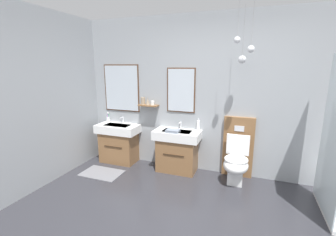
{
  "coord_description": "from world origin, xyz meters",
  "views": [
    {
      "loc": [
        0.52,
        -1.83,
        1.8
      ],
      "look_at": [
        -0.77,
        1.67,
        0.95
      ],
      "focal_mm": 24.8,
      "sensor_mm": 36.0,
      "label": 1
    }
  ],
  "objects_px": {
    "toothbrush_cup": "(108,119)",
    "soap_dispenser": "(198,125)",
    "folded_hand_towel": "(173,131)",
    "vanity_sink_left": "(119,142)",
    "vanity_sink_right": "(177,149)",
    "toilet": "(237,158)"
  },
  "relations": [
    {
      "from": "vanity_sink_left",
      "to": "toilet",
      "type": "height_order",
      "value": "toilet"
    },
    {
      "from": "soap_dispenser",
      "to": "toilet",
      "type": "bearing_deg",
      "value": -14.29
    },
    {
      "from": "vanity_sink_right",
      "to": "soap_dispenser",
      "type": "xyz_separation_m",
      "value": [
        0.32,
        0.15,
        0.43
      ]
    },
    {
      "from": "toothbrush_cup",
      "to": "folded_hand_towel",
      "type": "xyz_separation_m",
      "value": [
        1.43,
        -0.27,
        -0.03
      ]
    },
    {
      "from": "folded_hand_towel",
      "to": "toilet",
      "type": "bearing_deg",
      "value": 5.94
    },
    {
      "from": "soap_dispenser",
      "to": "folded_hand_towel",
      "type": "xyz_separation_m",
      "value": [
        -0.36,
        -0.28,
        -0.07
      ]
    },
    {
      "from": "soap_dispenser",
      "to": "vanity_sink_left",
      "type": "bearing_deg",
      "value": -174.04
    },
    {
      "from": "toilet",
      "to": "vanity_sink_left",
      "type": "bearing_deg",
      "value": 179.57
    },
    {
      "from": "toothbrush_cup",
      "to": "soap_dispenser",
      "type": "xyz_separation_m",
      "value": [
        1.79,
        0.01,
        0.03
      ]
    },
    {
      "from": "vanity_sink_right",
      "to": "toilet",
      "type": "bearing_deg",
      "value": -0.93
    },
    {
      "from": "vanity_sink_right",
      "to": "folded_hand_towel",
      "type": "distance_m",
      "value": 0.38
    },
    {
      "from": "vanity_sink_left",
      "to": "folded_hand_towel",
      "type": "relative_size",
      "value": 3.56
    },
    {
      "from": "vanity_sink_left",
      "to": "toilet",
      "type": "xyz_separation_m",
      "value": [
        2.15,
        -0.02,
        -0.01
      ]
    },
    {
      "from": "soap_dispenser",
      "to": "vanity_sink_right",
      "type": "bearing_deg",
      "value": -154.3
    },
    {
      "from": "vanity_sink_left",
      "to": "soap_dispenser",
      "type": "bearing_deg",
      "value": 5.96
    },
    {
      "from": "toothbrush_cup",
      "to": "folded_hand_towel",
      "type": "bearing_deg",
      "value": -10.6
    },
    {
      "from": "vanity_sink_right",
      "to": "folded_hand_towel",
      "type": "xyz_separation_m",
      "value": [
        -0.04,
        -0.12,
        0.36
      ]
    },
    {
      "from": "toothbrush_cup",
      "to": "soap_dispenser",
      "type": "distance_m",
      "value": 1.79
    },
    {
      "from": "vanity_sink_right",
      "to": "folded_hand_towel",
      "type": "height_order",
      "value": "folded_hand_towel"
    },
    {
      "from": "folded_hand_towel",
      "to": "soap_dispenser",
      "type": "bearing_deg",
      "value": 37.59
    },
    {
      "from": "toothbrush_cup",
      "to": "vanity_sink_right",
      "type": "bearing_deg",
      "value": -5.61
    },
    {
      "from": "soap_dispenser",
      "to": "folded_hand_towel",
      "type": "bearing_deg",
      "value": -142.41
    }
  ]
}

